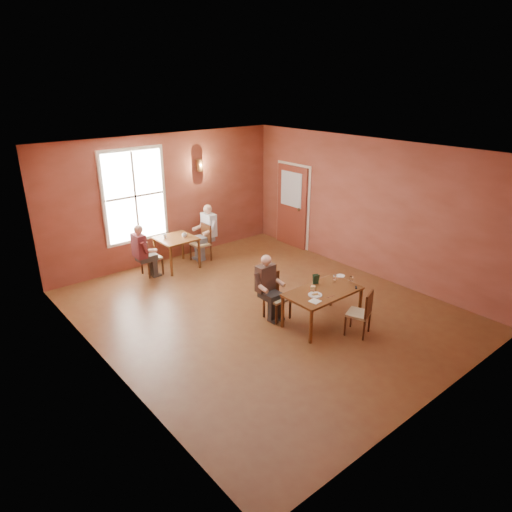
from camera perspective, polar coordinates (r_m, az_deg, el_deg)
ground at (r=8.81m, az=0.84°, el=-6.74°), size 6.00×7.00×0.01m
wall_back at (r=10.99m, az=-11.15°, el=7.03°), size 6.00×0.04×3.00m
wall_front at (r=6.20m, az=22.57°, el=-5.75°), size 6.00×0.04×3.00m
wall_left at (r=6.78m, az=-18.77°, el=-2.86°), size 0.04×7.00×3.00m
wall_right at (r=10.33m, az=13.71°, el=5.91°), size 0.04×7.00×3.00m
ceiling at (r=7.85m, az=0.96°, el=12.95°), size 6.00×7.00×0.04m
window at (r=10.55m, az=-14.91°, el=7.24°), size 1.36×0.10×1.96m
door at (r=11.86m, az=4.46°, el=6.18°), size 0.12×1.04×2.10m
wall_sconce at (r=11.21m, az=-7.07°, el=11.21°), size 0.16×0.16×0.28m
main_table at (r=8.31m, az=8.26°, el=-6.30°), size 1.37×0.77×0.64m
chair_diner_main at (r=8.35m, az=2.66°, el=-5.15°), size 0.38×0.38×0.85m
diner_main at (r=8.26m, az=2.82°, el=-4.26°), size 0.46×0.46×1.16m
chair_empty at (r=8.05m, az=12.68°, el=-6.91°), size 0.47×0.47×0.82m
plate_food at (r=7.97m, az=7.40°, el=-4.80°), size 0.31×0.31×0.03m
sandwich at (r=8.08m, az=7.12°, el=-4.16°), size 0.10×0.10×0.09m
goblet_a at (r=8.48m, az=9.81°, el=-2.79°), size 0.08×0.08×0.16m
goblet_b at (r=8.46m, az=11.82°, el=-2.97°), size 0.07×0.07×0.17m
menu_stand at (r=8.37m, az=7.50°, el=-2.88°), size 0.13×0.09×0.19m
knife at (r=7.96m, az=9.29°, el=-5.07°), size 0.18×0.04×0.00m
napkin at (r=7.78m, az=7.37°, el=-5.62°), size 0.19×0.19×0.01m
side_plate at (r=8.80m, az=10.53°, el=-2.44°), size 0.19×0.19×0.01m
sunglasses at (r=8.38m, az=12.40°, el=-3.85°), size 0.10×0.10×0.01m
second_table at (r=10.75m, az=-9.85°, el=0.43°), size 0.82×0.82×0.73m
chair_diner_white at (r=11.03m, az=-6.97°, el=1.60°), size 0.39×0.39×0.89m
diner_white at (r=10.98m, az=-6.89°, el=2.60°), size 0.51×0.51×1.28m
chair_diner_maroon at (r=10.45m, az=-12.93°, el=-0.08°), size 0.38×0.38×0.85m
diner_maroon at (r=10.37m, az=-13.16°, el=0.79°), size 0.48×0.48×1.20m
cup_a at (r=10.63m, az=-8.95°, el=2.58°), size 0.13×0.13×0.09m
cup_b at (r=10.65m, az=-11.32°, el=2.47°), size 0.13×0.13×0.09m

